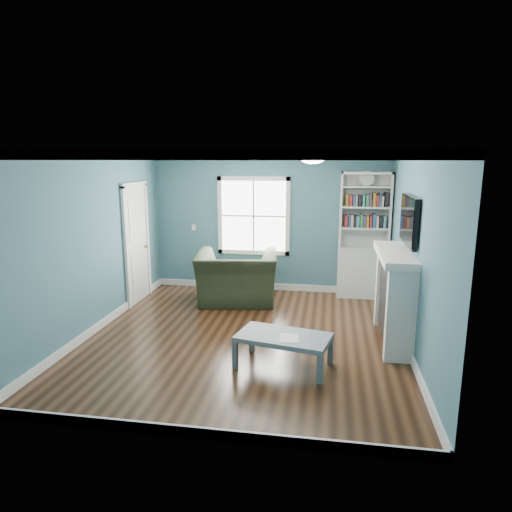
# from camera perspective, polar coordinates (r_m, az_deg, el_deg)

# --- Properties ---
(floor) EXTENTS (5.00, 5.00, 0.00)m
(floor) POSITION_cam_1_polar(r_m,az_deg,el_deg) (6.72, -1.33, -10.06)
(floor) COLOR black
(floor) RESTS_ON ground
(room_walls) EXTENTS (5.00, 5.00, 5.00)m
(room_walls) POSITION_cam_1_polar(r_m,az_deg,el_deg) (6.29, -1.40, 3.39)
(room_walls) COLOR #3F6D7B
(room_walls) RESTS_ON ground
(trim) EXTENTS (4.50, 5.00, 2.60)m
(trim) POSITION_cam_1_polar(r_m,az_deg,el_deg) (6.35, -1.38, 0.32)
(trim) COLOR white
(trim) RESTS_ON ground
(window) EXTENTS (1.40, 0.06, 1.50)m
(window) POSITION_cam_1_polar(r_m,az_deg,el_deg) (8.79, -0.30, 5.02)
(window) COLOR white
(window) RESTS_ON room_walls
(bookshelf) EXTENTS (0.90, 0.35, 2.31)m
(bookshelf) POSITION_cam_1_polar(r_m,az_deg,el_deg) (8.58, 13.24, 0.97)
(bookshelf) COLOR silver
(bookshelf) RESTS_ON ground
(fireplace) EXTENTS (0.44, 1.58, 1.30)m
(fireplace) POSITION_cam_1_polar(r_m,az_deg,el_deg) (6.65, 16.94, -5.01)
(fireplace) COLOR black
(fireplace) RESTS_ON ground
(tv) EXTENTS (0.06, 1.10, 0.65)m
(tv) POSITION_cam_1_polar(r_m,az_deg,el_deg) (6.45, 18.60, 4.27)
(tv) COLOR black
(tv) RESTS_ON fireplace
(door) EXTENTS (0.12, 0.98, 2.17)m
(door) POSITION_cam_1_polar(r_m,az_deg,el_deg) (8.37, -14.68, 1.65)
(door) COLOR silver
(door) RESTS_ON ground
(ceiling_fixture) EXTENTS (0.38, 0.38, 0.15)m
(ceiling_fixture) POSITION_cam_1_polar(r_m,az_deg,el_deg) (6.21, 7.10, 12.15)
(ceiling_fixture) COLOR white
(ceiling_fixture) RESTS_ON room_walls
(light_switch) EXTENTS (0.08, 0.01, 0.12)m
(light_switch) POSITION_cam_1_polar(r_m,az_deg,el_deg) (9.10, -7.79, 3.57)
(light_switch) COLOR white
(light_switch) RESTS_ON room_walls
(recliner) EXTENTS (1.50, 1.08, 1.22)m
(recliner) POSITION_cam_1_polar(r_m,az_deg,el_deg) (8.11, -2.40, -1.64)
(recliner) COLOR #242E1C
(recliner) RESTS_ON ground
(coffee_table) EXTENTS (1.23, 0.84, 0.41)m
(coffee_table) POSITION_cam_1_polar(r_m,az_deg,el_deg) (5.72, 3.46, -10.33)
(coffee_table) COLOR #535D63
(coffee_table) RESTS_ON ground
(paper_sheet) EXTENTS (0.25, 0.31, 0.00)m
(paper_sheet) POSITION_cam_1_polar(r_m,az_deg,el_deg) (5.60, 4.16, -10.20)
(paper_sheet) COLOR white
(paper_sheet) RESTS_ON coffee_table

